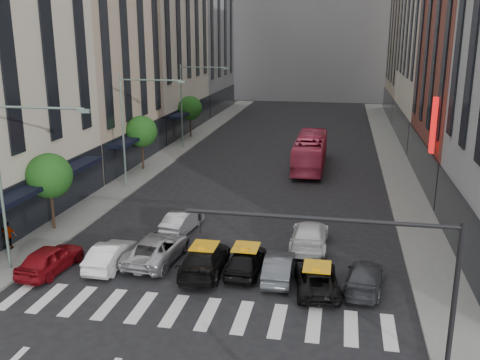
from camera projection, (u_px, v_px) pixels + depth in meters
The scene contains 27 objects.
ground at pixel (186, 330), 23.03m from camera, with size 160.00×160.00×0.00m, color black.
sidewalk_left at pixel (161, 160), 53.50m from camera, with size 3.00×96.00×0.15m, color slate.
sidewalk_right at pixel (398, 171), 49.32m from camera, with size 3.00×96.00×0.15m, color slate.
building_left_b at pixel (92, 37), 49.43m from camera, with size 8.00×16.00×24.00m, color tan.
building_left_d at pixel (197, 15), 83.66m from camera, with size 8.00×18.00×30.00m, color gray.
building_right_d at pixel (423, 21), 77.74m from camera, with size 8.00×18.00×28.00m, color tan.
building_far at pixel (314, 1), 98.69m from camera, with size 30.00×10.00×36.00m, color gray.
tree_near at pixel (49, 176), 33.67m from camera, with size 2.88×2.88×4.95m.
tree_mid at pixel (142, 131), 48.82m from camera, with size 2.88×2.88×4.95m.
tree_far at pixel (190, 108), 63.96m from camera, with size 2.88×2.88×4.95m.
streetlamp_near at pixel (15, 165), 27.07m from camera, with size 5.38×0.25×9.00m.
streetlamp_mid at pixel (134, 117), 42.22m from camera, with size 5.38×0.25×9.00m.
streetlamp_far at pixel (190, 95), 57.36m from camera, with size 5.38×0.25×9.00m.
traffic_signal at pixel (378, 257), 19.49m from camera, with size 10.10×0.20×6.00m.
liberty_sign at pixel (434, 125), 38.07m from camera, with size 0.30×0.70×4.00m.
car_red at pixel (50, 259), 28.48m from camera, with size 1.75×4.35×1.48m, color maroon.
car_white_front at pixel (111, 255), 29.08m from camera, with size 1.47×4.22×1.39m, color silver.
car_silver at pixel (157, 249), 29.81m from camera, with size 2.45×5.32×1.48m, color #AEADB3.
taxi_left at pixel (205, 259), 28.35m from camera, with size 2.12×5.21×1.51m, color black.
taxi_center at pixel (246, 260), 28.35m from camera, with size 1.70×4.22×1.44m, color black.
car_grey_mid at pixel (279, 267), 27.65m from camera, with size 1.42×4.08×1.34m, color #42454A.
taxi_right at pixel (317, 278), 26.46m from camera, with size 2.06×4.47×1.24m, color black.
car_grey_curb at pixel (364, 277), 26.56m from camera, with size 1.79×4.40×1.28m, color #36383D.
car_row2_left at pixel (182, 221), 34.39m from camera, with size 1.43×4.11×1.36m, color #A3A3A8.
car_row2_right at pixel (309, 235), 31.73m from camera, with size 2.11×5.19×1.51m, color silver.
bus at pixel (310, 152), 50.18m from camera, with size 2.64×11.29×3.15m, color #D94062.
pedestrian_far at pixel (8, 235), 31.08m from camera, with size 0.97×0.41×1.66m, color gray.
Camera 1 is at (6.16, -19.67, 12.37)m, focal length 40.00 mm.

